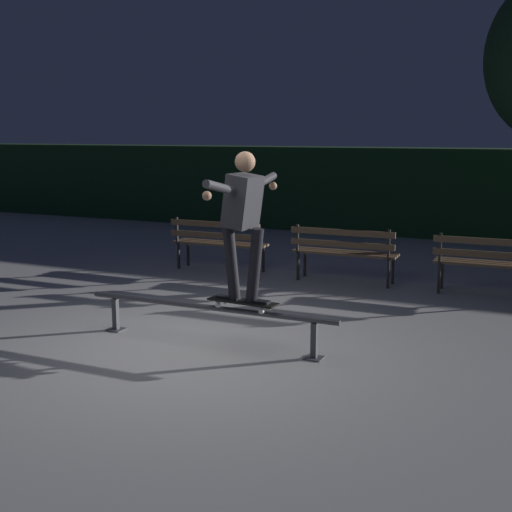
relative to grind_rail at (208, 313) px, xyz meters
The scene contains 8 objects.
ground_plane 0.41m from the grind_rail, 90.00° to the right, with size 90.00×90.00×0.00m, color #ADAAA8.
hedge_backdrop 8.91m from the grind_rail, 90.00° to the left, with size 24.00×1.20×1.92m, color #193D1E.
grind_rail is the anchor object (origin of this frame).
skateboard 0.45m from the grind_rail, ahead, with size 0.79×0.27×0.09m.
skateboarder 1.18m from the grind_rail, ahead, with size 0.63×1.40×1.56m.
park_bench_leftmost 3.84m from the grind_rail, 115.77° to the left, with size 1.60×0.43×0.88m.
park_bench_left_center 3.49m from the grind_rail, 82.17° to the left, with size 1.60×0.43×0.88m.
park_bench_right_center 4.33m from the grind_rail, 52.85° to the left, with size 1.60×0.43×0.88m.
Camera 1 is at (3.35, -5.94, 2.27)m, focal length 47.01 mm.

